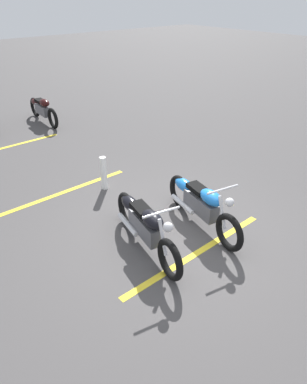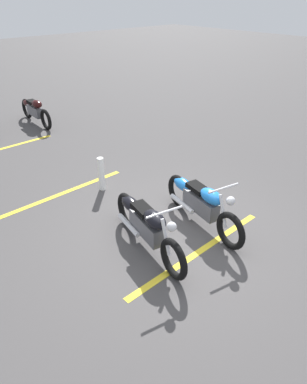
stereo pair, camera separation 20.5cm
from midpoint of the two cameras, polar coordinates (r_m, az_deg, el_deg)
ground_plane at (r=6.47m, az=2.75°, el=-7.02°), size 60.00×60.00×0.00m
motorcycle_bright_foreground at (r=6.59m, az=6.63°, el=-1.59°), size 2.21×0.71×1.04m
motorcycle_dark_foreground at (r=5.96m, az=-2.18°, el=-5.20°), size 2.20×0.72×1.04m
motorcycle_row_far_left at (r=12.47m, az=-18.89°, el=12.30°), size 2.16×0.32×0.81m
bollard_post at (r=7.82m, az=-9.07°, el=2.85°), size 0.14×0.14×0.75m
parking_stripe_near at (r=6.15m, az=6.33°, el=-9.46°), size 0.17×3.20×0.01m
parking_stripe_mid at (r=7.98m, az=-15.51°, el=-0.41°), size 0.17×3.20×0.01m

